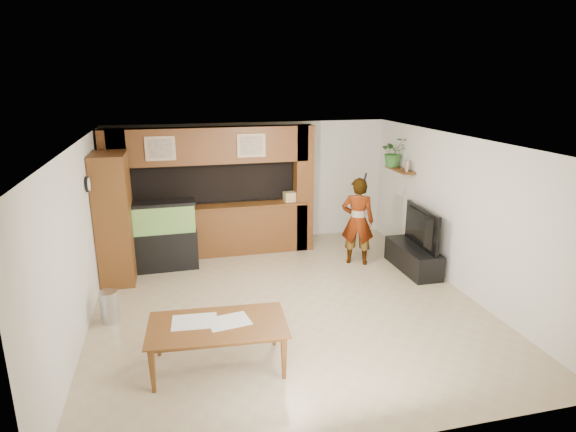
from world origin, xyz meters
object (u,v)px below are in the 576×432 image
object	(u,v)px
aquarium	(165,236)
television	(415,227)
person	(358,221)
pantry_cabinet	(114,219)
dining_table	(219,347)

from	to	relation	value
aquarium	television	distance (m)	4.68
aquarium	television	world-z (taller)	aquarium
aquarium	person	size ratio (longest dim) A/B	0.77
pantry_cabinet	person	bearing A→B (deg)	-3.38
pantry_cabinet	person	xyz separation A→B (m)	(4.44, -0.26, -0.29)
pantry_cabinet	aquarium	xyz separation A→B (m)	(0.82, 0.33, -0.50)
dining_table	aquarium	bearing A→B (deg)	103.89
pantry_cabinet	dining_table	distance (m)	3.62
person	dining_table	world-z (taller)	person
pantry_cabinet	person	world-z (taller)	pantry_cabinet
person	dining_table	bearing A→B (deg)	69.42
person	dining_table	xyz separation A→B (m)	(-2.98, -2.94, -0.56)
television	dining_table	distance (m)	4.59
aquarium	person	xyz separation A→B (m)	(3.62, -0.59, 0.21)
pantry_cabinet	dining_table	xyz separation A→B (m)	(1.45, -3.21, -0.84)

